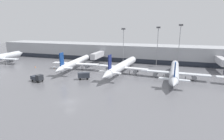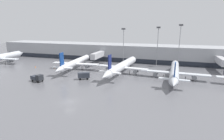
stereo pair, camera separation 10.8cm
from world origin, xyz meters
The scene contains 13 objects.
ground_plane centered at (0.00, 0.00, 0.00)m, with size 320.00×320.00×0.00m, color slate.
terminal_building centered at (0.13, 61.87, 4.50)m, with size 160.00×30.02×9.00m.
parked_jet_0 centered at (-60.02, 31.81, 3.27)m, with size 20.51×33.79×10.67m.
parked_jet_1 centered at (-16.14, 32.33, 3.08)m, with size 21.77×34.35×9.30m.
parked_jet_2 centered at (6.01, 31.87, 3.10)m, with size 21.55×37.73×9.67m.
parked_jet_3 centered at (26.58, 30.16, 2.75)m, with size 24.41×35.50×8.46m.
service_truck_0 centered at (-19.90, 11.86, 1.44)m, with size 4.96×3.14×2.59m.
service_truck_2 centered at (-5.34, 19.20, 1.59)m, with size 4.68×3.51×2.57m.
traffic_cone_0 centered at (-36.29, 29.74, 0.33)m, with size 0.48×0.48×0.65m.
traffic_cone_1 centered at (-26.30, 30.84, 0.29)m, with size 0.41×0.41×0.59m.
apron_light_mast_0 centered at (1.55, 51.61, 14.43)m, with size 1.80×1.80×18.28m.
apron_light_mast_1 centered at (18.70, 51.98, 14.93)m, with size 1.80×1.80×19.02m.
apron_light_mast_2 centered at (28.68, 51.85, 15.67)m, with size 1.80×1.80×20.11m.
Camera 1 is at (23.18, -36.85, 19.09)m, focal length 28.00 mm.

